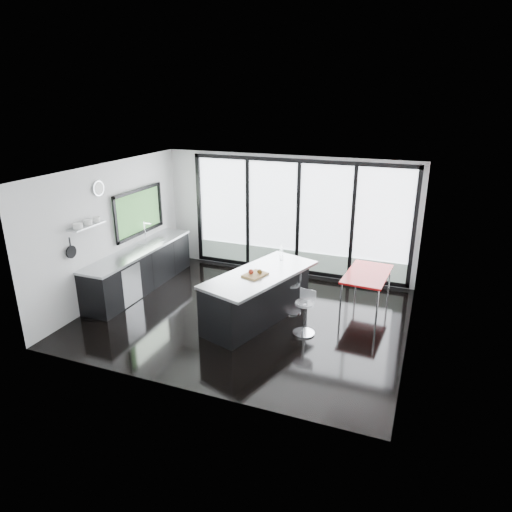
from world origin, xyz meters
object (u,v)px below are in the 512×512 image
at_px(bar_stool_far, 291,298).
at_px(red_table, 366,290).
at_px(bar_stool_near, 304,318).
at_px(island, 257,296).

bearing_deg(bar_stool_far, red_table, 28.96).
height_order(bar_stool_near, bar_stool_far, bar_stool_near).
bearing_deg(red_table, bar_stool_near, -119.78).
height_order(island, bar_stool_far, island).
bearing_deg(red_table, island, -144.92).
xyz_separation_m(bar_stool_far, red_table, (1.33, 0.75, 0.06)).
bearing_deg(island, bar_stool_near, -12.03).
bearing_deg(island, bar_stool_far, 46.95).
distance_m(island, bar_stool_far, 0.77).
xyz_separation_m(bar_stool_near, bar_stool_far, (-0.47, 0.76, -0.01)).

